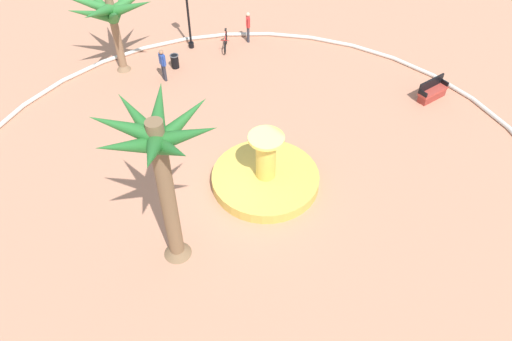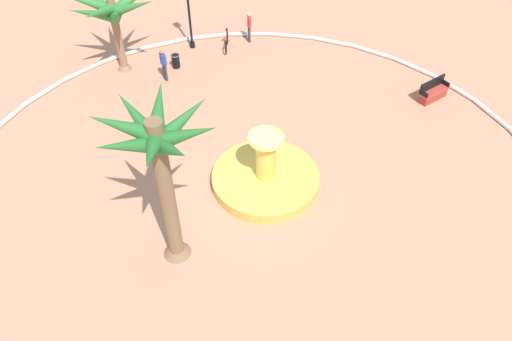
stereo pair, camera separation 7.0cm
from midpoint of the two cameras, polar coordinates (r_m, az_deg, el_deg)
The scene contains 11 objects.
ground_plane at distance 19.35m, azimuth -0.57°, elevation -2.39°, with size 80.00×80.00×0.00m, color tan.
plaza_curb at distance 19.28m, azimuth -0.57°, elevation -2.19°, with size 24.05×24.05×0.20m, color silver.
fountain at distance 19.43m, azimuth 0.98°, elevation -0.73°, with size 4.22×4.22×2.40m.
palm_tree_near_fountain at distance 25.17m, azimuth -16.49°, elevation 17.34°, with size 4.58×4.45×4.27m.
palm_tree_by_curb at distance 14.31m, azimuth -11.12°, elevation 1.50°, with size 3.63×3.65×6.13m.
bench_east at distance 25.07m, azimuth 19.47°, elevation 8.46°, with size 1.64×0.65×1.00m.
lamppost at distance 26.69m, azimuth -8.02°, elevation 18.65°, with size 0.32×0.32×4.47m.
trash_bin at distance 26.17m, azimuth -9.39°, elevation 12.31°, with size 0.46×0.46×0.73m.
bicycle_red_frame at distance 27.49m, azimuth -3.59°, elevation 14.53°, with size 1.20×1.32×0.94m.
person_cyclist_helmet at distance 25.02m, azimuth -10.73°, elevation 11.97°, with size 0.24×0.53×1.68m.
person_cyclist_photo at distance 27.79m, azimuth -0.99°, elevation 16.31°, with size 0.36×0.44×1.69m.
Camera 1 is at (8.47, 10.07, 14.19)m, focal length 34.86 mm.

